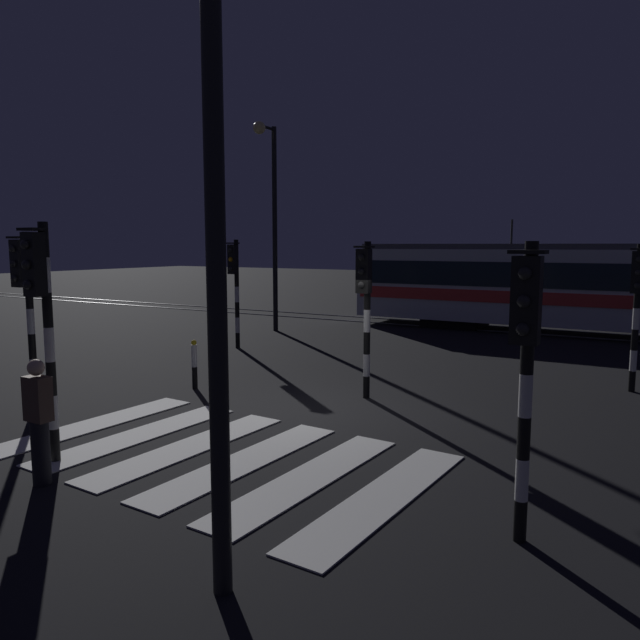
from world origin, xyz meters
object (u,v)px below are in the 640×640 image
object	(u,v)px
street_lamp_near_kerb	(192,94)
traffic_light_corner_far_left	(235,277)
traffic_light_corner_far_right	(637,295)
street_lamp_trackside_left	(271,203)
bollard_island_edge	(194,364)
traffic_light_corner_near_right	(526,348)
pedestrian_waiting_at_kerb	(39,421)
tram	(581,286)
traffic_light_corner_near_left	(25,293)
traffic_light_kerb_mid_left	(42,306)
traffic_light_median_centre	(365,296)

from	to	relation	value
street_lamp_near_kerb	traffic_light_corner_far_left	bearing A→B (deg)	127.05
traffic_light_corner_far_right	traffic_light_corner_far_left	size ratio (longest dim) A/B	0.96
street_lamp_trackside_left	bollard_island_edge	bearing A→B (deg)	-66.02
traffic_light_corner_near_right	street_lamp_near_kerb	world-z (taller)	street_lamp_near_kerb
street_lamp_trackside_left	pedestrian_waiting_at_kerb	distance (m)	15.15
traffic_light_corner_near_right	street_lamp_near_kerb	size ratio (longest dim) A/B	0.47
traffic_light_corner_far_right	bollard_island_edge	size ratio (longest dim) A/B	2.91
traffic_light_corner_far_right	tram	bearing A→B (deg)	104.20
traffic_light_corner_near_left	traffic_light_corner_near_right	bearing A→B (deg)	-4.45
traffic_light_corner_near_right	traffic_light_corner_far_right	size ratio (longest dim) A/B	1.01
pedestrian_waiting_at_kerb	traffic_light_kerb_mid_left	bearing A→B (deg)	137.21
traffic_light_median_centre	traffic_light_corner_near_left	distance (m)	6.66
traffic_light_corner_far_right	traffic_light_corner_near_right	bearing A→B (deg)	-94.31
traffic_light_corner_near_left	street_lamp_near_kerb	size ratio (longest dim) A/B	0.50
traffic_light_corner_far_left	bollard_island_edge	xyz separation A→B (m)	(2.55, -4.71, -1.66)
bollard_island_edge	traffic_light_corner_near_right	bearing A→B (deg)	-24.85
street_lamp_trackside_left	traffic_light_kerb_mid_left	bearing A→B (deg)	-68.69
street_lamp_trackside_left	bollard_island_edge	distance (m)	10.03
traffic_light_corner_near_right	traffic_light_corner_near_left	world-z (taller)	traffic_light_corner_near_left
traffic_light_corner_near_right	traffic_light_corner_far_left	bearing A→B (deg)	141.25
traffic_light_corner_near_left	tram	size ratio (longest dim) A/B	0.21
traffic_light_corner_far_right	pedestrian_waiting_at_kerb	world-z (taller)	traffic_light_corner_far_right
traffic_light_corner_near_right	traffic_light_corner_far_left	size ratio (longest dim) A/B	0.96
traffic_light_corner_near_left	tram	distance (m)	17.97
street_lamp_near_kerb	pedestrian_waiting_at_kerb	distance (m)	5.24
traffic_light_kerb_mid_left	traffic_light_corner_far_left	xyz separation A→B (m)	(-3.90, 9.34, -0.11)
traffic_light_corner_near_left	traffic_light_kerb_mid_left	world-z (taller)	traffic_light_kerb_mid_left
traffic_light_corner_far_right	street_lamp_trackside_left	size ratio (longest dim) A/B	0.43
traffic_light_corner_near_right	tram	bearing A→B (deg)	95.32
tram	street_lamp_near_kerb	bearing A→B (deg)	-91.75
tram	bollard_island_edge	world-z (taller)	tram
traffic_light_corner_far_left	tram	distance (m)	12.27
traffic_light_kerb_mid_left	traffic_light_corner_far_left	size ratio (longest dim) A/B	1.05
traffic_light_kerb_mid_left	street_lamp_trackside_left	xyz separation A→B (m)	(-5.06, 12.96, 2.39)
traffic_light_kerb_mid_left	tram	xyz separation A→B (m)	(4.93, 17.85, -0.58)
traffic_light_corner_near_right	bollard_island_edge	world-z (taller)	traffic_light_corner_near_right
pedestrian_waiting_at_kerb	bollard_island_edge	bearing A→B (deg)	110.60
traffic_light_corner_far_right	traffic_light_kerb_mid_left	bearing A→B (deg)	-127.74
traffic_light_corner_near_left	street_lamp_near_kerb	distance (m)	8.30
street_lamp_near_kerb	bollard_island_edge	world-z (taller)	street_lamp_near_kerb
traffic_light_corner_near_right	traffic_light_corner_near_left	size ratio (longest dim) A/B	0.94
tram	traffic_light_corner_near_left	bearing A→B (deg)	-116.14
street_lamp_trackside_left	pedestrian_waiting_at_kerb	size ratio (longest dim) A/B	4.38
traffic_light_corner_near_right	traffic_light_kerb_mid_left	world-z (taller)	traffic_light_kerb_mid_left
traffic_light_corner_far_left	traffic_light_corner_near_right	bearing A→B (deg)	-38.75
traffic_light_corner_far_left	bollard_island_edge	bearing A→B (deg)	-61.59
traffic_light_kerb_mid_left	street_lamp_near_kerb	bearing A→B (deg)	-19.90
traffic_light_corner_far_left	street_lamp_trackside_left	xyz separation A→B (m)	(-1.16, 3.63, 2.50)
traffic_light_corner_far_left	street_lamp_near_kerb	distance (m)	13.84
traffic_light_corner_near_right	traffic_light_kerb_mid_left	distance (m)	6.58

